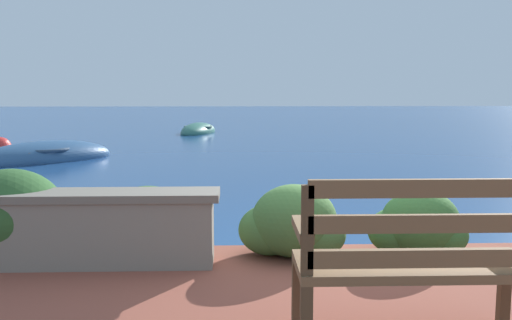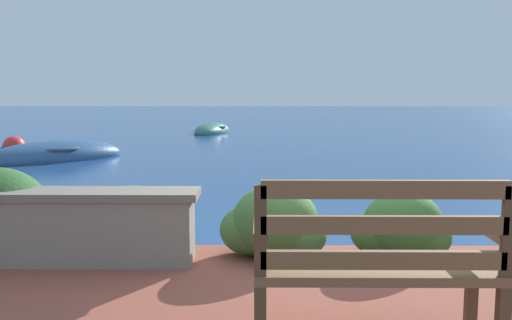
{
  "view_description": "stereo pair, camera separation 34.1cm",
  "coord_description": "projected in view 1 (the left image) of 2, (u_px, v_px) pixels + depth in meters",
  "views": [
    {
      "loc": [
        -0.98,
        -4.8,
        1.59
      ],
      "look_at": [
        -0.71,
        3.35,
        0.53
      ],
      "focal_mm": 40.0,
      "sensor_mm": 36.0,
      "label": 1
    },
    {
      "loc": [
        -0.64,
        -4.81,
        1.59
      ],
      "look_at": [
        -0.71,
        3.35,
        0.53
      ],
      "focal_mm": 40.0,
      "sensor_mm": 36.0,
      "label": 2
    }
  ],
  "objects": [
    {
      "name": "ground_plane",
      "position": [
        350.0,
        269.0,
        5.0
      ],
      "size": [
        80.0,
        80.0,
        0.0
      ],
      "color": "navy"
    },
    {
      "name": "park_bench",
      "position": [
        417.0,
        258.0,
        2.97
      ],
      "size": [
        1.27,
        0.48,
        0.93
      ],
      "rotation": [
        0.0,
        0.0,
        -0.09
      ],
      "color": "brown",
      "rests_on": "patio_terrace"
    },
    {
      "name": "stone_wall",
      "position": [
        77.0,
        228.0,
        4.36
      ],
      "size": [
        2.19,
        0.39,
        0.57
      ],
      "color": "gray",
      "rests_on": "patio_terrace"
    },
    {
      "name": "hedge_clump_far_left",
      "position": [
        9.0,
        220.0,
        4.53
      ],
      "size": [
        1.07,
        0.77,
        0.72
      ],
      "color": "#2D5628",
      "rests_on": "patio_terrace"
    },
    {
      "name": "hedge_clump_left",
      "position": [
        147.0,
        225.0,
        4.64
      ],
      "size": [
        0.84,
        0.6,
        0.57
      ],
      "color": "#2D5628",
      "rests_on": "patio_terrace"
    },
    {
      "name": "hedge_clump_centre",
      "position": [
        293.0,
        225.0,
        4.6
      ],
      "size": [
        0.87,
        0.62,
        0.59
      ],
      "color": "#426B33",
      "rests_on": "patio_terrace"
    },
    {
      "name": "hedge_clump_right",
      "position": [
        418.0,
        227.0,
        4.63
      ],
      "size": [
        0.8,
        0.57,
        0.54
      ],
      "color": "#38662D",
      "rests_on": "patio_terrace"
    },
    {
      "name": "rowboat_nearest",
      "position": [
        44.0,
        158.0,
        12.16
      ],
      "size": [
        3.04,
        2.92,
        0.75
      ],
      "rotation": [
        0.0,
        0.0,
        3.89
      ],
      "color": "#2D517A",
      "rests_on": "ground_plane"
    },
    {
      "name": "rowboat_mid",
      "position": [
        198.0,
        131.0,
        19.32
      ],
      "size": [
        1.52,
        2.4,
        0.62
      ],
      "rotation": [
        0.0,
        0.0,
        1.29
      ],
      "color": "#336B5B",
      "rests_on": "ground_plane"
    },
    {
      "name": "mooring_buoy",
      "position": [
        0.0,
        148.0,
        13.72
      ],
      "size": [
        0.61,
        0.61,
        0.55
      ],
      "color": "red",
      "rests_on": "ground_plane"
    }
  ]
}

